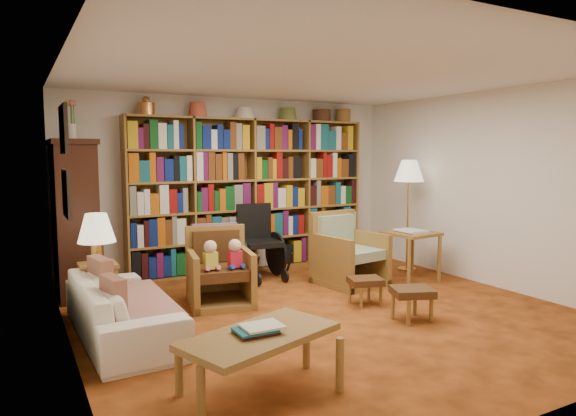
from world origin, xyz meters
TOP-DOWN VIEW (x-y plane):
  - floor at (0.00, 0.00)m, footprint 5.00×5.00m
  - ceiling at (0.00, 0.00)m, footprint 5.00×5.00m
  - wall_back at (0.00, 2.50)m, footprint 5.00×0.00m
  - wall_front at (0.00, -2.50)m, footprint 5.00×0.00m
  - wall_left at (-2.50, 0.00)m, footprint 0.00×5.00m
  - wall_right at (2.50, 0.00)m, footprint 0.00×5.00m
  - bookshelf at (0.20, 2.33)m, footprint 3.60×0.30m
  - curio_cabinet at (-2.25, 2.00)m, footprint 0.50×0.95m
  - framed_pictures at (-2.48, 0.30)m, footprint 0.03×0.52m
  - sofa at (-2.05, 0.28)m, footprint 1.90×0.80m
  - sofa_throw at (-2.00, 0.28)m, footprint 0.76×1.40m
  - cushion_left at (-2.18, 0.63)m, footprint 0.19×0.41m
  - cushion_right at (-2.18, -0.07)m, footprint 0.18×0.37m
  - side_table_lamp at (-2.15, 1.00)m, footprint 0.37×0.37m
  - table_lamp at (-2.15, 1.00)m, footprint 0.38×0.38m
  - armchair_leather at (-0.88, 0.90)m, footprint 0.82×0.85m
  - armchair_sage at (0.93, 0.96)m, footprint 0.87×0.89m
  - wheelchair at (0.04, 1.76)m, footprint 0.58×0.81m
  - floor_lamp at (2.15, 1.16)m, footprint 0.43×0.43m
  - side_table_papers at (1.81, 0.70)m, footprint 0.67×0.67m
  - footstool_a at (0.56, 0.04)m, footprint 0.43×0.40m
  - footstool_b at (0.64, -0.64)m, footprint 0.49×0.46m
  - coffee_table at (-1.41, -1.36)m, footprint 1.24×0.89m

SIDE VIEW (x-z plane):
  - floor at x=0.00m, z-range 0.00..0.00m
  - footstool_a at x=0.56m, z-range 0.10..0.40m
  - sofa at x=-2.05m, z-range 0.00..0.55m
  - footstool_b at x=0.64m, z-range 0.11..0.45m
  - sofa_throw at x=-2.00m, z-range 0.28..0.32m
  - armchair_sage at x=0.93m, z-range -0.11..0.82m
  - armchair_leather at x=-0.88m, z-range -0.08..0.80m
  - coffee_table at x=-1.41m, z-range 0.14..0.64m
  - side_table_lamp at x=-2.15m, z-range 0.12..0.69m
  - cushion_right at x=-2.18m, z-range 0.27..0.63m
  - cushion_left at x=-2.18m, z-range 0.25..0.65m
  - wheelchair at x=0.04m, z-range -0.05..0.97m
  - side_table_papers at x=1.81m, z-range 0.21..0.89m
  - table_lamp at x=-2.15m, z-range 0.66..1.18m
  - curio_cabinet at x=-2.25m, z-range -0.25..2.15m
  - bookshelf at x=0.20m, z-range -0.04..2.38m
  - wall_back at x=0.00m, z-range -1.25..3.75m
  - wall_front at x=0.00m, z-range -1.25..3.75m
  - wall_left at x=-2.50m, z-range -1.25..3.75m
  - wall_right at x=2.50m, z-range -1.25..3.75m
  - floor_lamp at x=2.15m, z-range 0.58..2.19m
  - framed_pictures at x=-2.48m, z-range 1.14..2.11m
  - ceiling at x=0.00m, z-range 2.50..2.50m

